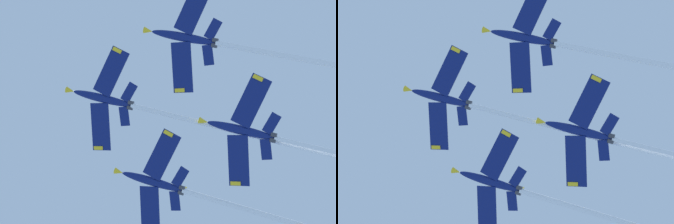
% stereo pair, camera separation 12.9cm
% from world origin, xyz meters
% --- Properties ---
extents(jet_lead, '(50.98, 21.98, 16.82)m').
position_xyz_m(jet_lead, '(10.61, -10.29, 103.28)').
color(jet_lead, navy).
extents(jet_left_wing, '(49.26, 22.41, 16.68)m').
position_xyz_m(jet_left_wing, '(2.08, 6.94, 98.83)').
color(jet_left_wing, navy).
extents(jet_right_wing, '(52.50, 22.10, 18.51)m').
position_xyz_m(jet_right_wing, '(-5.44, -19.11, 98.22)').
color(jet_right_wing, navy).
extents(jet_slot, '(53.14, 23.11, 19.09)m').
position_xyz_m(jet_slot, '(-11.76, -3.52, 94.73)').
color(jet_slot, navy).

